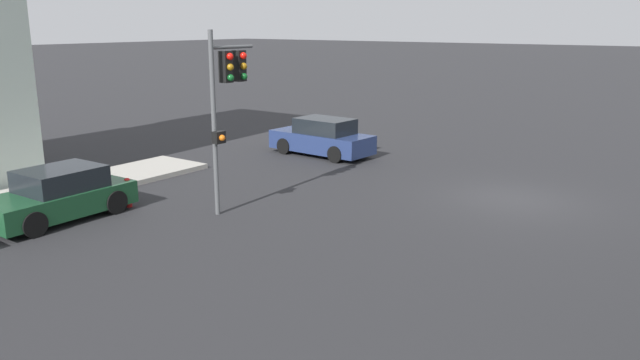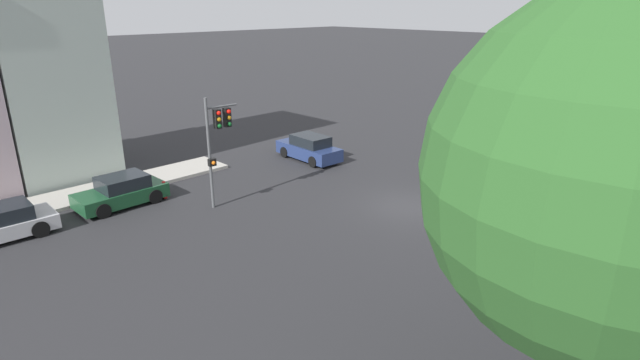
# 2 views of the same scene
# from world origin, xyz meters

# --- Properties ---
(ground_plane) EXTENTS (300.00, 300.00, 0.00)m
(ground_plane) POSITION_xyz_m (0.00, 0.00, 0.00)
(ground_plane) COLOR #28282B
(traffic_signal) EXTENTS (0.54, 1.80, 5.35)m
(traffic_signal) POSITION_xyz_m (6.45, 6.32, 3.67)
(traffic_signal) COLOR #515456
(traffic_signal) RESTS_ON ground_plane
(crossing_car_1) EXTENTS (4.59, 2.07, 1.60)m
(crossing_car_1) POSITION_xyz_m (8.99, -1.92, 0.75)
(crossing_car_1) COLOR navy
(crossing_car_1) RESTS_ON ground_plane
(parked_car_0) EXTENTS (2.11, 4.22, 1.48)m
(parked_car_0) POSITION_xyz_m (9.90, 9.82, 0.70)
(parked_car_0) COLOR #194728
(parked_car_0) RESTS_ON ground_plane
(fire_hydrant) EXTENTS (0.22, 0.22, 0.92)m
(fire_hydrant) POSITION_xyz_m (9.28, 7.89, 0.49)
(fire_hydrant) COLOR red
(fire_hydrant) RESTS_ON ground_plane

